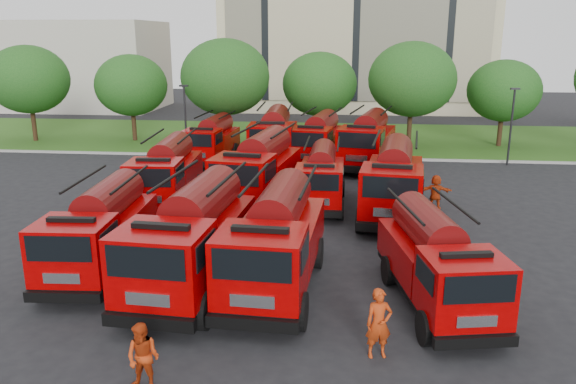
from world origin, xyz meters
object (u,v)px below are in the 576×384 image
object	(u,v)px
fire_truck_4	(167,172)
firefighter_5	(434,209)
fire_truck_6	(321,177)
firefighter_3	(469,327)
fire_truck_5	(259,170)
fire_truck_0	(101,229)
firefighter_2	(502,335)
fire_truck_8	(212,140)
firefighter_4	(237,241)
fire_truck_7	(393,181)
fire_truck_1	(193,237)
fire_truck_3	(436,261)
fire_truck_11	(368,140)
fire_truck_10	(318,139)
fire_truck_2	(276,240)
firefighter_0	(377,356)
fire_truck_9	(274,136)

from	to	relation	value
fire_truck_4	firefighter_5	size ratio (longest dim) A/B	4.17
fire_truck_6	firefighter_3	distance (m)	13.16
fire_truck_5	firefighter_3	world-z (taller)	fire_truck_5
fire_truck_0	firefighter_2	bearing A→B (deg)	-17.21
fire_truck_8	firefighter_4	world-z (taller)	fire_truck_8
fire_truck_7	fire_truck_1	bearing A→B (deg)	-123.57
fire_truck_0	fire_truck_3	distance (m)	11.81
fire_truck_1	fire_truck_8	bearing A→B (deg)	105.37
fire_truck_6	fire_truck_8	world-z (taller)	fire_truck_8
fire_truck_0	firefighter_5	size ratio (longest dim) A/B	4.02
fire_truck_11	fire_truck_10	bearing A→B (deg)	-176.23
fire_truck_3	firefighter_4	world-z (taller)	fire_truck_3
fire_truck_3	fire_truck_11	bearing A→B (deg)	83.52
fire_truck_2	fire_truck_5	world-z (taller)	fire_truck_5
fire_truck_1	fire_truck_5	world-z (taller)	fire_truck_5
firefighter_4	firefighter_5	bearing A→B (deg)	-110.60
fire_truck_0	firefighter_3	size ratio (longest dim) A/B	3.91
fire_truck_5	firefighter_0	world-z (taller)	fire_truck_5
fire_truck_5	fire_truck_7	bearing A→B (deg)	-3.23
fire_truck_3	firefighter_3	xyz separation A→B (m)	(0.83, -1.42, -1.50)
fire_truck_3	firefighter_2	xyz separation A→B (m)	(1.71, -1.77, -1.50)
fire_truck_1	fire_truck_2	size ratio (longest dim) A/B	1.03
fire_truck_7	fire_truck_9	distance (m)	13.06
fire_truck_4	firefighter_5	xyz separation A→B (m)	(13.56, 0.39, -1.63)
fire_truck_7	fire_truck_5	bearing A→B (deg)	175.79
fire_truck_11	firefighter_2	distance (m)	21.86
fire_truck_6	firefighter_3	size ratio (longest dim) A/B	3.61
firefighter_3	firefighter_4	world-z (taller)	firefighter_3
fire_truck_1	fire_truck_9	world-z (taller)	fire_truck_9
fire_truck_8	firefighter_3	world-z (taller)	fire_truck_8
fire_truck_10	fire_truck_5	bearing A→B (deg)	-95.54
fire_truck_2	fire_truck_3	xyz separation A→B (m)	(5.20, -0.75, -0.23)
firefighter_2	firefighter_4	bearing A→B (deg)	65.78
fire_truck_5	fire_truck_10	size ratio (longest dim) A/B	1.07
fire_truck_7	fire_truck_3	bearing A→B (deg)	-79.08
fire_truck_10	fire_truck_11	size ratio (longest dim) A/B	0.94
fire_truck_6	firefighter_4	xyz separation A→B (m)	(-3.28, -5.64, -1.48)
fire_truck_3	fire_truck_6	bearing A→B (deg)	100.33
fire_truck_9	firefighter_3	distance (m)	23.33
fire_truck_11	firefighter_2	xyz separation A→B (m)	(3.20, -21.55, -1.77)
fire_truck_6	fire_truck_1	bearing A→B (deg)	-110.89
fire_truck_0	fire_truck_8	xyz separation A→B (m)	(-0.28, 18.54, -0.04)
fire_truck_6	firefighter_5	world-z (taller)	fire_truck_6
firefighter_3	firefighter_2	bearing A→B (deg)	140.98
fire_truck_4	fire_truck_6	xyz separation A→B (m)	(7.86, 0.47, -0.15)
fire_truck_9	fire_truck_8	bearing A→B (deg)	179.14
fire_truck_4	firefighter_2	xyz separation A→B (m)	(13.70, -11.98, -1.63)
fire_truck_10	fire_truck_7	bearing A→B (deg)	-60.40
fire_truck_7	firefighter_3	world-z (taller)	fire_truck_7
fire_truck_4	fire_truck_11	size ratio (longest dim) A/B	0.90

